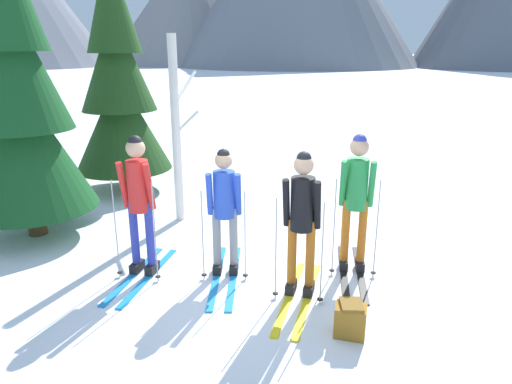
% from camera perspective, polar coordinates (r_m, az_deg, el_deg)
% --- Properties ---
extents(ground_plane, '(400.00, 400.00, 0.00)m').
position_cam_1_polar(ground_plane, '(6.15, -0.59, -10.92)').
color(ground_plane, white).
extents(skier_in_red, '(0.62, 1.71, 1.87)m').
position_cam_1_polar(skier_in_red, '(6.15, -14.09, -0.82)').
color(skier_in_red, '#1E84D1').
rests_on(skier_in_red, ground).
extents(skier_in_blue, '(0.61, 1.79, 1.70)m').
position_cam_1_polar(skier_in_blue, '(6.02, -3.85, -1.67)').
color(skier_in_blue, '#1E84D1').
rests_on(skier_in_blue, ground).
extents(skier_in_black, '(0.69, 1.82, 1.79)m').
position_cam_1_polar(skier_in_black, '(5.48, 5.63, -3.27)').
color(skier_in_black, yellow).
rests_on(skier_in_black, ground).
extents(skier_in_green, '(0.61, 1.68, 1.87)m').
position_cam_1_polar(skier_in_green, '(6.20, 12.12, -0.30)').
color(skier_in_green, black).
rests_on(skier_in_green, ground).
extents(pine_tree_near, '(1.99, 1.99, 4.81)m').
position_cam_1_polar(pine_tree_near, '(7.92, -27.02, 10.35)').
color(pine_tree_near, '#51381E').
rests_on(pine_tree_near, ground).
extents(pine_tree_mid, '(1.95, 1.95, 4.72)m').
position_cam_1_polar(pine_tree_mid, '(9.98, -16.46, 12.31)').
color(pine_tree_mid, '#51381E').
rests_on(pine_tree_mid, ground).
extents(birch_tree_tall, '(0.50, 0.83, 3.11)m').
position_cam_1_polar(birch_tree_tall, '(7.97, -9.65, 7.49)').
color(birch_tree_tall, silver).
rests_on(birch_tree_tall, ground).
extents(backpack_on_snow_front, '(0.37, 0.31, 0.38)m').
position_cam_1_polar(backpack_on_snow_front, '(5.14, 11.44, -15.00)').
color(backpack_on_snow_front, '#99661E').
rests_on(backpack_on_snow_front, ground).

